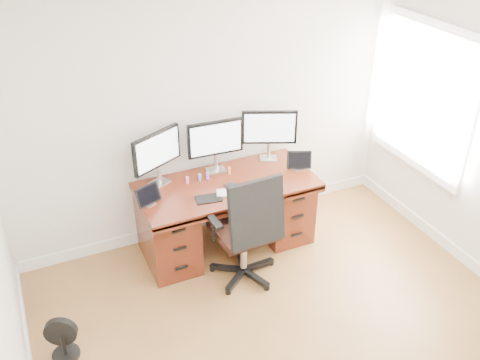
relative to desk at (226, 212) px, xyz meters
name	(u,v)px	position (x,y,z in m)	size (l,w,h in m)	color
back_wall	(208,108)	(0.00, 0.42, 0.95)	(4.00, 0.10, 2.70)	silver
desk	(226,212)	(0.00, 0.00, 0.00)	(1.70, 0.80, 0.75)	#531E10
office_chair	(246,246)	(-0.03, -0.54, -0.03)	(0.66, 0.63, 1.14)	black
floor_fan	(63,339)	(-1.73, -0.79, -0.22)	(0.26, 0.22, 0.38)	black
monitor_left	(157,152)	(-0.58, 0.24, 0.68)	(0.51, 0.27, 0.53)	silver
monitor_center	(215,140)	(0.00, 0.24, 0.68)	(0.55, 0.15, 0.53)	silver
monitor_right	(269,129)	(0.58, 0.24, 0.68)	(0.52, 0.25, 0.53)	silver
tablet_left	(149,197)	(-0.77, -0.08, 0.43)	(0.25, 0.15, 0.19)	silver
tablet_right	(300,162)	(0.76, -0.08, 0.43)	(0.25, 0.16, 0.19)	silver
keyboard	(233,193)	(-0.02, -0.22, 0.36)	(0.29, 0.13, 0.01)	white
trackpad	(257,190)	(0.21, -0.26, 0.35)	(0.12, 0.12, 0.01)	silver
drawing_tablet	(208,199)	(-0.26, -0.22, 0.35)	(0.23, 0.15, 0.01)	black
phone	(231,185)	(0.02, -0.08, 0.35)	(0.12, 0.06, 0.01)	black
figurine_pink	(187,180)	(-0.34, 0.12, 0.39)	(0.03, 0.03, 0.08)	#D96193
figurine_blue	(200,177)	(-0.22, 0.12, 0.39)	(0.03, 0.03, 0.08)	#5C94E9
figurine_purple	(208,175)	(-0.14, 0.12, 0.39)	(0.03, 0.03, 0.08)	#A85DE3
figurine_orange	(229,170)	(0.09, 0.12, 0.39)	(0.03, 0.03, 0.08)	#F8AD44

